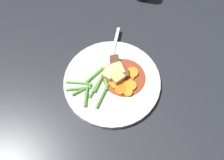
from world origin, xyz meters
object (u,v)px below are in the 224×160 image
at_px(dinner_plate, 112,81).
at_px(potato_chunk_2, 108,75).
at_px(meat_chunk_0, 115,61).
at_px(meat_chunk_1, 124,74).
at_px(carrot_slice_3, 132,73).
at_px(carrot_slice_4, 130,77).
at_px(carrot_slice_0, 128,92).
at_px(carrot_slice_2, 125,86).
at_px(potato_chunk_1, 117,70).
at_px(carrot_slice_6, 114,84).
at_px(potato_chunk_0, 117,77).
at_px(carrot_slice_5, 120,90).
at_px(carrot_slice_1, 131,86).
at_px(fork, 113,50).

bearing_deg(dinner_plate, potato_chunk_2, 102.84).
relative_size(meat_chunk_0, meat_chunk_1, 1.05).
bearing_deg(dinner_plate, carrot_slice_3, -13.61).
distance_m(carrot_slice_4, meat_chunk_1, 0.02).
height_order(dinner_plate, carrot_slice_0, carrot_slice_0).
bearing_deg(carrot_slice_2, meat_chunk_0, 76.67).
bearing_deg(meat_chunk_1, carrot_slice_0, -111.75).
bearing_deg(meat_chunk_0, carrot_slice_3, -69.68).
distance_m(carrot_slice_4, potato_chunk_2, 0.07).
height_order(carrot_slice_0, potato_chunk_2, potato_chunk_2).
xyz_separation_m(potato_chunk_1, meat_chunk_1, (0.01, -0.02, -0.00)).
height_order(carrot_slice_4, meat_chunk_1, meat_chunk_1).
bearing_deg(dinner_plate, carrot_slice_6, -102.20).
xyz_separation_m(potato_chunk_0, potato_chunk_1, (0.01, 0.02, -0.00)).
height_order(carrot_slice_2, meat_chunk_1, meat_chunk_1).
relative_size(dinner_plate, potato_chunk_0, 8.09).
xyz_separation_m(potato_chunk_2, meat_chunk_0, (0.04, 0.03, -0.00)).
height_order(carrot_slice_5, potato_chunk_2, potato_chunk_2).
bearing_deg(meat_chunk_0, carrot_slice_4, -82.56).
xyz_separation_m(carrot_slice_5, meat_chunk_1, (0.04, 0.03, 0.01)).
bearing_deg(dinner_plate, potato_chunk_1, 25.84).
bearing_deg(potato_chunk_1, carrot_slice_1, -84.28).
relative_size(carrot_slice_1, carrot_slice_4, 1.22).
relative_size(potato_chunk_1, fork, 0.28).
relative_size(carrot_slice_5, meat_chunk_0, 1.06).
relative_size(carrot_slice_1, carrot_slice_3, 0.93).
height_order(carrot_slice_4, carrot_slice_5, carrot_slice_5).
bearing_deg(carrot_slice_1, meat_chunk_1, 86.81).
bearing_deg(carrot_slice_2, carrot_slice_6, 137.76).
bearing_deg(carrot_slice_4, carrot_slice_1, -121.66).
relative_size(carrot_slice_0, carrot_slice_3, 0.76).
height_order(dinner_plate, carrot_slice_4, carrot_slice_4).
height_order(carrot_slice_1, potato_chunk_1, potato_chunk_1).
xyz_separation_m(carrot_slice_3, meat_chunk_0, (-0.02, 0.06, 0.01)).
height_order(potato_chunk_0, fork, potato_chunk_0).
xyz_separation_m(carrot_slice_2, carrot_slice_6, (-0.02, 0.02, 0.00)).
relative_size(carrot_slice_5, potato_chunk_1, 0.79).
distance_m(carrot_slice_1, meat_chunk_0, 0.09).
height_order(carrot_slice_3, potato_chunk_2, potato_chunk_2).
distance_m(carrot_slice_1, meat_chunk_1, 0.04).
height_order(carrot_slice_6, potato_chunk_2, potato_chunk_2).
xyz_separation_m(meat_chunk_0, fork, (0.02, 0.04, -0.01)).
distance_m(carrot_slice_1, fork, 0.14).
relative_size(potato_chunk_2, fork, 0.26).
xyz_separation_m(dinner_plate, carrot_slice_4, (0.05, -0.02, 0.01)).
xyz_separation_m(carrot_slice_2, potato_chunk_1, (0.01, 0.05, 0.01)).
bearing_deg(potato_chunk_2, carrot_slice_6, -89.97).
relative_size(carrot_slice_3, carrot_slice_4, 1.31).
bearing_deg(carrot_slice_5, carrot_slice_3, 23.33).
distance_m(carrot_slice_2, meat_chunk_0, 0.09).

